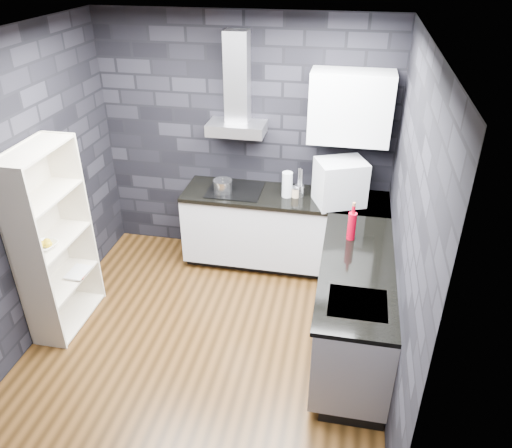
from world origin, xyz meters
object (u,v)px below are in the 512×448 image
(storage_jar, at_px, (296,193))
(appliance_garage, at_px, (340,183))
(red_bottle, at_px, (352,226))
(utensil_crock, at_px, (299,191))
(pot, at_px, (223,186))
(fruit_bowl, at_px, (45,245))
(glass_vase, at_px, (287,184))
(bookshelf, at_px, (54,242))

(storage_jar, xyz_separation_m, appliance_garage, (0.45, -0.05, 0.17))
(appliance_garage, relative_size, red_bottle, 1.82)
(utensil_crock, xyz_separation_m, appliance_garage, (0.42, -0.07, 0.16))
(pot, distance_m, utensil_crock, 0.82)
(storage_jar, bearing_deg, red_bottle, -51.17)
(fruit_bowl, bearing_deg, glass_vase, 36.59)
(pot, xyz_separation_m, glass_vase, (0.69, 0.04, 0.07))
(glass_vase, bearing_deg, red_bottle, -47.06)
(bookshelf, bearing_deg, fruit_bowl, -90.11)
(appliance_garage, xyz_separation_m, bookshelf, (-2.49, -1.28, -0.22))
(glass_vase, bearing_deg, utensil_crock, 12.38)
(red_bottle, height_order, fruit_bowl, red_bottle)
(fruit_bowl, bearing_deg, storage_jar, 35.35)
(pot, relative_size, fruit_bowl, 0.99)
(storage_jar, bearing_deg, pot, -176.69)
(storage_jar, bearing_deg, glass_vase, -179.33)
(storage_jar, height_order, appliance_garage, appliance_garage)
(red_bottle, xyz_separation_m, fruit_bowl, (-2.63, -0.70, -0.09))
(glass_vase, relative_size, appliance_garage, 0.57)
(storage_jar, xyz_separation_m, utensil_crock, (0.04, 0.03, 0.01))
(pot, distance_m, storage_jar, 0.78)
(red_bottle, relative_size, bookshelf, 0.15)
(glass_vase, relative_size, storage_jar, 2.73)
(glass_vase, distance_m, utensil_crock, 0.15)
(glass_vase, height_order, fruit_bowl, glass_vase)
(glass_vase, bearing_deg, appliance_garage, -4.65)
(storage_jar, height_order, fruit_bowl, storage_jar)
(pot, height_order, red_bottle, red_bottle)
(red_bottle, xyz_separation_m, bookshelf, (-2.63, -0.58, -0.13))
(utensil_crock, bearing_deg, storage_jar, -142.66)
(red_bottle, bearing_deg, pot, 153.13)
(pot, relative_size, bookshelf, 0.11)
(pot, relative_size, utensil_crock, 1.56)
(utensil_crock, distance_m, red_bottle, 0.96)
(red_bottle, bearing_deg, bookshelf, -167.68)
(glass_vase, xyz_separation_m, fruit_bowl, (-1.94, -1.44, -0.10))
(glass_vase, bearing_deg, storage_jar, 0.67)
(glass_vase, distance_m, appliance_garage, 0.55)
(pot, height_order, glass_vase, glass_vase)
(utensil_crock, xyz_separation_m, fruit_bowl, (-2.07, -1.47, -0.03))
(pot, bearing_deg, utensil_crock, 5.05)
(fruit_bowl, bearing_deg, pot, 48.13)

